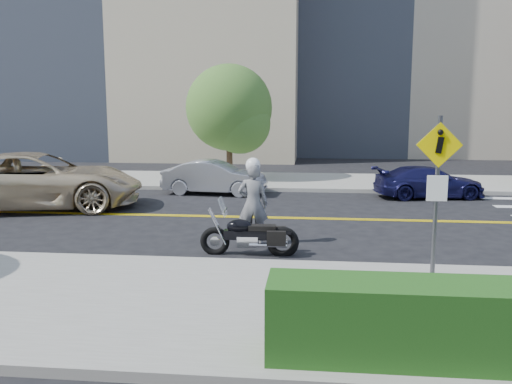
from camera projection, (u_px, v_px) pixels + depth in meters
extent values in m
plane|color=black|center=(244.00, 217.00, 16.34)|extent=(120.00, 120.00, 0.00)
cube|color=#9E9B91|center=(186.00, 304.00, 8.96)|extent=(60.00, 5.00, 0.15)
cube|color=#9E9B91|center=(266.00, 181.00, 23.69)|extent=(60.00, 5.00, 0.15)
cube|color=#A39984|center=(397.00, 14.00, 39.48)|extent=(18.00, 14.00, 20.00)
cylinder|color=#4C4C51|center=(436.00, 202.00, 9.46)|extent=(0.08, 0.08, 3.00)
cube|color=#F9D800|center=(439.00, 145.00, 9.27)|extent=(0.78, 0.03, 0.78)
cube|color=white|center=(437.00, 188.00, 9.39)|extent=(0.35, 0.03, 0.45)
imported|color=#ABABB0|center=(253.00, 204.00, 12.96)|extent=(0.74, 0.51, 1.98)
sphere|color=white|center=(253.00, 165.00, 12.81)|extent=(0.36, 0.36, 0.36)
imported|color=beige|center=(38.00, 181.00, 17.56)|extent=(7.18, 4.62, 1.84)
imported|color=#A5A6AD|center=(214.00, 177.00, 20.53)|extent=(4.00, 1.70, 1.28)
imported|color=#19194C|center=(429.00, 182.00, 19.72)|extent=(4.17, 2.27, 1.15)
cylinder|color=#382619|center=(229.00, 135.00, 23.69)|extent=(0.27, 0.27, 4.17)
sphere|color=#3D6C22|center=(229.00, 108.00, 23.51)|extent=(3.75, 3.75, 3.75)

